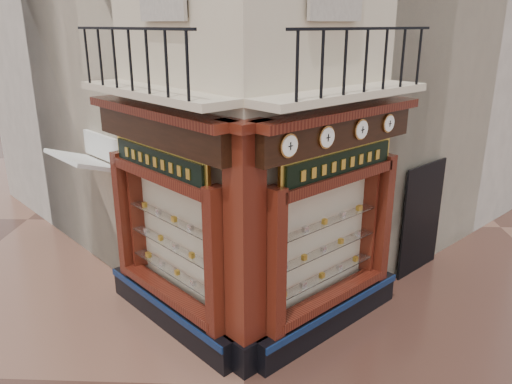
# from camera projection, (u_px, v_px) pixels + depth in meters

# --- Properties ---
(neighbour_left) EXTENTS (11.31, 11.31, 11.00)m
(neighbour_left) POSITION_uv_depth(u_px,v_px,m) (175.00, 13.00, 14.08)
(neighbour_left) COLOR beige
(neighbour_left) RESTS_ON ground
(neighbour_right) EXTENTS (11.31, 11.31, 11.00)m
(neighbour_right) POSITION_uv_depth(u_px,v_px,m) (352.00, 13.00, 13.87)
(neighbour_right) COLOR beige
(neighbour_right) RESTS_ON ground
(shopfront_left) EXTENTS (2.86, 2.86, 3.98)m
(shopfront_left) POSITION_uv_depth(u_px,v_px,m) (167.00, 224.00, 8.47)
(shopfront_left) COLOR black
(shopfront_left) RESTS_ON ground
(shopfront_right) EXTENTS (2.86, 2.86, 3.98)m
(shopfront_right) POSITION_uv_depth(u_px,v_px,m) (333.00, 227.00, 8.36)
(shopfront_right) COLOR black
(shopfront_right) RESTS_ON ground
(corner_pilaster) EXTENTS (0.85, 0.85, 3.98)m
(corner_pilaster) POSITION_uv_depth(u_px,v_px,m) (245.00, 255.00, 7.41)
(corner_pilaster) COLOR black
(corner_pilaster) RESTS_ON ground
(balcony) EXTENTS (5.94, 2.97, 1.03)m
(balcony) POSITION_uv_depth(u_px,v_px,m) (248.00, 92.00, 7.62)
(balcony) COLOR beige
(balcony) RESTS_ON ground
(clock_a) EXTENTS (0.28, 0.28, 0.34)m
(clock_a) POSITION_uv_depth(u_px,v_px,m) (289.00, 146.00, 6.86)
(clock_a) COLOR #AD7939
(clock_a) RESTS_ON ground
(clock_b) EXTENTS (0.28, 0.28, 0.35)m
(clock_b) POSITION_uv_depth(u_px,v_px,m) (326.00, 137.00, 7.38)
(clock_b) COLOR #AD7939
(clock_b) RESTS_ON ground
(clock_c) EXTENTS (0.27, 0.27, 0.34)m
(clock_c) POSITION_uv_depth(u_px,v_px,m) (361.00, 129.00, 7.92)
(clock_c) COLOR #AD7939
(clock_c) RESTS_ON ground
(clock_d) EXTENTS (0.26, 0.26, 0.31)m
(clock_d) POSITION_uv_depth(u_px,v_px,m) (388.00, 123.00, 8.41)
(clock_d) COLOR #AD7939
(clock_d) RESTS_ON ground
(awning) EXTENTS (1.79, 1.79, 0.37)m
(awning) POSITION_uv_depth(u_px,v_px,m) (97.00, 280.00, 10.70)
(awning) COLOR silver
(awning) RESTS_ON ground
(signboard_left) EXTENTS (1.92, 1.92, 0.51)m
(signboard_left) POSITION_uv_depth(u_px,v_px,m) (158.00, 161.00, 8.06)
(signboard_left) COLOR gold
(signboard_left) RESTS_ON ground
(signboard_right) EXTENTS (1.96, 1.96, 0.52)m
(signboard_right) POSITION_uv_depth(u_px,v_px,m) (340.00, 164.00, 7.94)
(signboard_right) COLOR gold
(signboard_right) RESTS_ON ground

